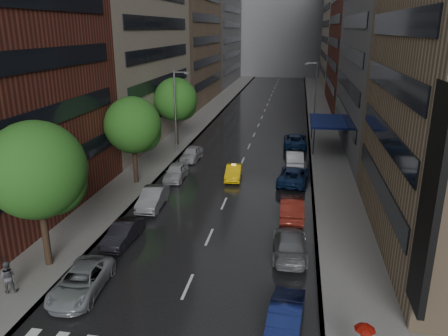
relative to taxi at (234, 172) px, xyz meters
The scene contains 17 objects.
ground 22.11m from the taxi, 89.70° to the right, with size 220.00×220.00×0.00m, color gray.
road 27.90m from the taxi, 89.76° to the left, with size 14.00×140.00×0.01m, color black.
sidewalk_left 29.28m from the taxi, 107.67° to the left, with size 4.00×140.00×0.15m, color gray.
sidewalk_right 29.35m from the taxi, 71.91° to the left, with size 4.00×140.00×0.15m, color gray.
buildings_left 42.45m from the taxi, 112.09° to the left, with size 8.00×108.00×38.00m.
buildings_right 40.40m from the taxi, 66.40° to the left, with size 8.05×109.10×36.00m.
building_far 97.12m from the taxi, 89.93° to the left, with size 40.00×14.00×32.00m, color slate.
tree_near 20.05m from the taxi, 116.04° to the right, with size 5.49×5.49×8.75m.
tree_mid 10.12m from the taxi, 161.72° to the right, with size 4.95×4.95×7.90m.
tree_far 14.70m from the taxi, 127.68° to the left, with size 5.05×5.05×8.05m.
taxi is the anchor object (origin of this frame).
parked_cars_left 9.57m from the taxi, 123.54° to the right, with size 2.52×29.56×1.52m.
parked_cars_right 5.72m from the taxi, 15.44° to the right, with size 3.01×38.22×1.61m.
ped_black_umbrella 22.26m from the taxi, 113.86° to the right, with size 1.06×0.98×2.09m.
street_lamp_left 11.75m from the taxi, 133.93° to the left, with size 1.74×0.22×9.00m.
street_lamp_right 24.57m from the taxi, 71.11° to the left, with size 1.74×0.22×9.00m.
awning 15.97m from the taxi, 54.80° to the left, with size 4.00×8.00×3.12m.
Camera 1 is at (5.40, -16.07, 13.46)m, focal length 35.00 mm.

